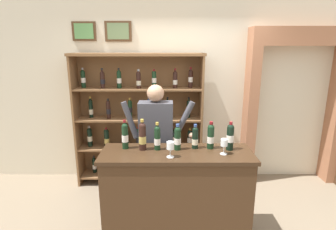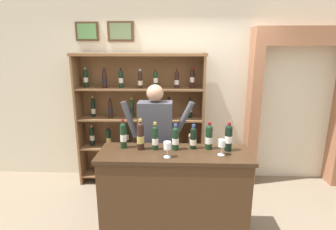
# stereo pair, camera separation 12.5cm
# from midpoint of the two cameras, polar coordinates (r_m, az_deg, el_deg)

# --- Properties ---
(back_wall) EXTENTS (12.00, 0.19, 3.19)m
(back_wall) POSITION_cam_midpoint_polar(r_m,az_deg,el_deg) (4.22, 3.70, 7.75)
(back_wall) COLOR beige
(back_wall) RESTS_ON ground
(wine_shelf) EXTENTS (1.91, 0.37, 1.99)m
(wine_shelf) POSITION_cam_midpoint_polar(r_m,az_deg,el_deg) (4.08, -4.92, -0.16)
(wine_shelf) COLOR brown
(wine_shelf) RESTS_ON ground
(archway_doorway) EXTENTS (1.45, 0.45, 2.35)m
(archway_doorway) POSITION_cam_midpoint_polar(r_m,az_deg,el_deg) (4.52, 26.11, 3.42)
(archway_doorway) COLOR #9E6647
(archway_doorway) RESTS_ON ground
(tasting_counter) EXTENTS (1.60, 0.53, 1.00)m
(tasting_counter) POSITION_cam_midpoint_polar(r_m,az_deg,el_deg) (3.07, 2.51, -16.61)
(tasting_counter) COLOR #422B19
(tasting_counter) RESTS_ON ground
(shopkeeper) EXTENTS (0.91, 0.22, 1.64)m
(shopkeeper) POSITION_cam_midpoint_polar(r_m,az_deg,el_deg) (3.32, -1.57, -4.26)
(shopkeeper) COLOR #2D3347
(shopkeeper) RESTS_ON ground
(tasting_bottle_prosecco) EXTENTS (0.07, 0.07, 0.32)m
(tasting_bottle_prosecco) POSITION_cam_midpoint_polar(r_m,az_deg,el_deg) (2.94, -8.25, -4.21)
(tasting_bottle_prosecco) COLOR black
(tasting_bottle_prosecco) RESTS_ON tasting_counter
(tasting_bottle_riserva) EXTENTS (0.08, 0.08, 0.34)m
(tasting_bottle_riserva) POSITION_cam_midpoint_polar(r_m,az_deg,el_deg) (2.87, -4.62, -4.38)
(tasting_bottle_riserva) COLOR black
(tasting_bottle_riserva) RESTS_ON tasting_counter
(tasting_bottle_vin_santo) EXTENTS (0.07, 0.07, 0.30)m
(tasting_bottle_vin_santo) POSITION_cam_midpoint_polar(r_m,az_deg,el_deg) (2.86, -1.49, -4.78)
(tasting_bottle_vin_santo) COLOR black
(tasting_bottle_vin_santo) RESTS_ON tasting_counter
(tasting_bottle_super_tuscan) EXTENTS (0.07, 0.07, 0.29)m
(tasting_bottle_super_tuscan) POSITION_cam_midpoint_polar(r_m,az_deg,el_deg) (2.86, 2.85, -4.87)
(tasting_bottle_super_tuscan) COLOR black
(tasting_bottle_super_tuscan) RESTS_ON tasting_counter
(tasting_bottle_bianco) EXTENTS (0.07, 0.07, 0.27)m
(tasting_bottle_bianco) POSITION_cam_midpoint_polar(r_m,az_deg,el_deg) (2.91, 6.61, -4.81)
(tasting_bottle_bianco) COLOR black
(tasting_bottle_bianco) RESTS_ON tasting_counter
(tasting_bottle_grappa) EXTENTS (0.07, 0.07, 0.30)m
(tasting_bottle_grappa) POSITION_cam_midpoint_polar(r_m,az_deg,el_deg) (2.92, 9.90, -4.51)
(tasting_bottle_grappa) COLOR black
(tasting_bottle_grappa) RESTS_ON tasting_counter
(tasting_bottle_rosso) EXTENTS (0.08, 0.08, 0.31)m
(tasting_bottle_rosso) POSITION_cam_midpoint_polar(r_m,az_deg,el_deg) (2.91, 13.92, -4.57)
(tasting_bottle_rosso) COLOR black
(tasting_bottle_rosso) RESTS_ON tasting_counter
(wine_glass_center) EXTENTS (0.08, 0.08, 0.16)m
(wine_glass_center) POSITION_cam_midpoint_polar(r_m,az_deg,el_deg) (2.67, 1.19, -6.69)
(wine_glass_center) COLOR silver
(wine_glass_center) RESTS_ON tasting_counter
(wine_glass_right) EXTENTS (0.07, 0.07, 0.16)m
(wine_glass_right) POSITION_cam_midpoint_polar(r_m,az_deg,el_deg) (2.79, 12.61, -6.04)
(wine_glass_right) COLOR silver
(wine_glass_right) RESTS_ON tasting_counter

